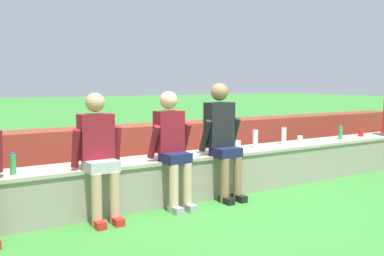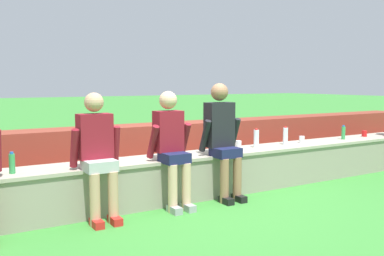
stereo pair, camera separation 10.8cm
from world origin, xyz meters
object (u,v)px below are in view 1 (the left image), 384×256
object	(u,v)px
water_bottle_center_gap	(284,136)
water_bottle_mid_right	(341,132)
person_center	(173,145)
plastic_cup_right_end	(238,145)
plastic_cup_left_end	(300,139)
water_bottle_near_left	(255,138)
water_bottle_near_right	(13,164)
person_left_of_center	(99,152)
person_right_of_center	(223,136)
plastic_cup_middle	(361,133)

from	to	relation	value
water_bottle_center_gap	water_bottle_mid_right	size ratio (longest dim) A/B	1.19
person_center	water_bottle_mid_right	size ratio (longest dim) A/B	5.99
plastic_cup_right_end	plastic_cup_left_end	size ratio (longest dim) A/B	1.16
water_bottle_near_left	water_bottle_near_right	world-z (taller)	water_bottle_near_left
plastic_cup_left_end	person_center	bearing A→B (deg)	-172.71
person_left_of_center	water_bottle_near_right	xyz separation A→B (m)	(-0.83, 0.24, -0.09)
person_right_of_center	water_bottle_mid_right	xyz separation A→B (m)	(2.62, 0.26, -0.14)
person_right_of_center	water_bottle_center_gap	distance (m)	1.41
water_bottle_near_right	plastic_cup_middle	world-z (taller)	water_bottle_near_right
water_bottle_near_left	water_bottle_mid_right	xyz separation A→B (m)	(1.81, -0.03, -0.02)
water_bottle_near_left	water_bottle_mid_right	world-z (taller)	water_bottle_near_left
person_left_of_center	water_bottle_near_right	size ratio (longest dim) A/B	6.15
person_left_of_center	plastic_cup_middle	size ratio (longest dim) A/B	13.32
water_bottle_mid_right	plastic_cup_left_end	distance (m)	0.90
water_bottle_center_gap	water_bottle_mid_right	bearing A→B (deg)	-2.04
person_center	water_bottle_center_gap	world-z (taller)	person_center
person_right_of_center	plastic_cup_left_end	world-z (taller)	person_right_of_center
person_left_of_center	person_right_of_center	distance (m)	1.66
water_bottle_mid_right	water_bottle_near_right	distance (m)	5.10
person_left_of_center	person_center	xyz separation A→B (m)	(0.92, 0.01, 0.00)
water_bottle_near_right	plastic_cup_middle	xyz separation A→B (m)	(5.71, 0.10, -0.05)
plastic_cup_right_end	water_bottle_mid_right	bearing A→B (deg)	-0.61
plastic_cup_right_end	plastic_cup_left_end	distance (m)	1.24
person_center	water_bottle_near_right	xyz separation A→B (m)	(-1.74, 0.23, -0.09)
plastic_cup_right_end	plastic_cup_middle	bearing A→B (deg)	0.60
person_center	person_right_of_center	bearing A→B (deg)	0.97
plastic_cup_right_end	plastic_cup_left_end	bearing A→B (deg)	0.72
person_left_of_center	plastic_cup_right_end	size ratio (longest dim) A/B	11.13
water_bottle_center_gap	water_bottle_mid_right	distance (m)	1.24
person_left_of_center	water_bottle_center_gap	distance (m)	3.06
water_bottle_mid_right	water_bottle_near_right	size ratio (longest dim) A/B	1.03
person_center	plastic_cup_right_end	world-z (taller)	person_center
plastic_cup_middle	water_bottle_near_left	bearing A→B (deg)	-179.52
water_bottle_center_gap	plastic_cup_left_end	world-z (taller)	water_bottle_center_gap
water_bottle_near_left	plastic_cup_middle	bearing A→B (deg)	0.48
person_right_of_center	water_bottle_near_left	size ratio (longest dim) A/B	5.33
person_center	water_bottle_mid_right	xyz separation A→B (m)	(3.36, 0.28, -0.08)
plastic_cup_right_end	water_bottle_near_left	bearing A→B (deg)	1.52
water_bottle_near_left	water_bottle_near_right	distance (m)	3.29
water_bottle_near_left	plastic_cup_right_end	distance (m)	0.34
plastic_cup_middle	water_bottle_near_right	bearing A→B (deg)	-178.99
person_left_of_center	water_bottle_mid_right	bearing A→B (deg)	3.89
water_bottle_near_right	person_right_of_center	bearing A→B (deg)	-4.93
person_right_of_center	person_center	bearing A→B (deg)	-179.03
water_bottle_near_right	plastic_cup_left_end	bearing A→B (deg)	1.19
person_center	water_bottle_near_left	distance (m)	1.58
person_left_of_center	person_right_of_center	world-z (taller)	person_right_of_center
water_bottle_near_right	water_bottle_mid_right	bearing A→B (deg)	0.55
person_right_of_center	water_bottle_mid_right	size ratio (longest dim) A/B	6.38
water_bottle_near_left	water_bottle_mid_right	bearing A→B (deg)	-0.99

